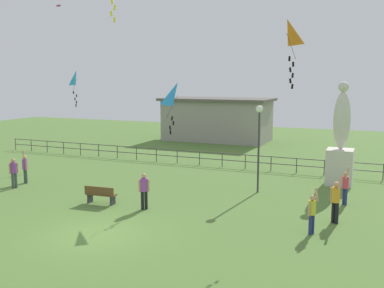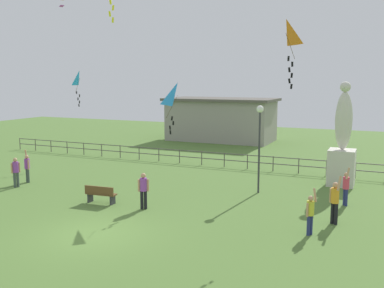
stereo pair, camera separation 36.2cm
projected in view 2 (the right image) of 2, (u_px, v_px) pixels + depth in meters
The scene contains 15 objects.
ground_plane at pixel (95, 234), 16.35m from camera, with size 80.00×80.00×0.00m, color #517533.
statue_monument at pixel (342, 149), 23.64m from camera, with size 1.40×1.40×5.66m.
lamppost at pixel (260, 130), 21.86m from camera, with size 0.36×0.36×4.48m.
park_bench at pixel (100, 194), 20.30m from camera, with size 1.53×0.53×0.85m.
person_0 at pixel (16, 170), 23.32m from camera, with size 0.30×0.44×1.62m.
person_1 at pixel (335, 199), 17.33m from camera, with size 0.48×0.45×2.02m.
person_2 at pixel (310, 212), 16.11m from camera, with size 0.37×0.43×1.77m.
person_4 at pixel (346, 186), 19.92m from camera, with size 0.32×0.48×1.83m.
person_5 at pixel (143, 188), 19.36m from camera, with size 0.44×0.31×1.65m.
person_6 at pixel (27, 166), 24.42m from camera, with size 0.45×0.35×1.85m.
kite_0 at pixel (286, 36), 17.04m from camera, with size 0.91×0.92×2.68m.
kite_1 at pixel (177, 97), 20.39m from camera, with size 1.26×1.22×2.37m.
kite_4 at pixel (80, 79), 30.01m from camera, with size 0.67×1.05×2.48m.
waterfront_railing at pixel (217, 157), 29.07m from camera, with size 36.05×0.06×0.95m.
pavilion_building at pixel (221, 119), 41.38m from camera, with size 10.30×5.36×4.03m.
Camera 2 is at (9.76, -12.81, 5.75)m, focal length 40.63 mm.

